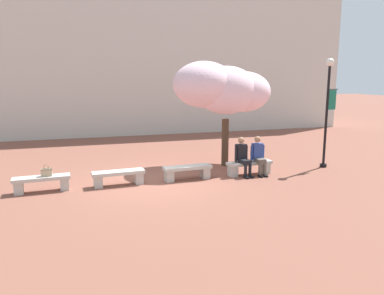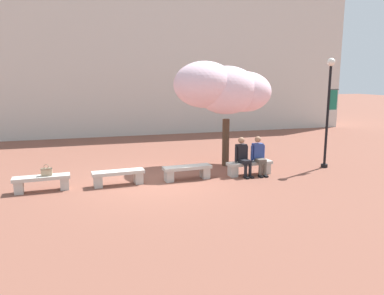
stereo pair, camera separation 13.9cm
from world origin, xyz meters
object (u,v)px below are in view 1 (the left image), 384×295
cherry_tree_main (222,89)px  lamp_post_with_banner (328,103)px  stone_bench_center (187,171)px  stone_bench_west_end (42,182)px  handbag (46,172)px  person_seated_right (258,154)px  person_seated_left (242,155)px  stone_bench_near_east (249,166)px  stone_bench_near_west (119,176)px

cherry_tree_main → lamp_post_with_banner: (3.45, -1.42, -0.48)m
stone_bench_center → cherry_tree_main: 3.49m
stone_bench_west_end → handbag: 0.32m
stone_bench_center → lamp_post_with_banner: (5.25, 0.18, 2.04)m
person_seated_right → lamp_post_with_banner: 3.23m
stone_bench_west_end → handbag: size_ratio=4.67×
lamp_post_with_banner → person_seated_left: bearing=-176.1°
cherry_tree_main → person_seated_left: bearing=-86.8°
handbag → stone_bench_center: bearing=0.0°
lamp_post_with_banner → person_seated_right: bearing=-175.2°
person_seated_left → cherry_tree_main: 2.69m
stone_bench_near_east → cherry_tree_main: bearing=103.3°
person_seated_right → lamp_post_with_banner: size_ratio=0.33×
cherry_tree_main → person_seated_right: bearing=-67.8°
stone_bench_west_end → cherry_tree_main: cherry_tree_main is taller
person_seated_left → lamp_post_with_banner: 3.74m
stone_bench_west_end → stone_bench_near_east: same height
person_seated_right → handbag: person_seated_right is taller
person_seated_left → handbag: person_seated_left is taller
stone_bench_west_end → stone_bench_near_west: bearing=0.0°
person_seated_left → handbag: 6.08m
stone_bench_center → handbag: bearing=-180.0°
stone_bench_near_east → person_seated_left: (-0.28, -0.05, 0.40)m
person_seated_left → stone_bench_near_east: bearing=10.4°
stone_bench_near_east → person_seated_right: (0.30, -0.05, 0.40)m
stone_bench_near_west → person_seated_right: (4.64, -0.05, 0.40)m
stone_bench_west_end → stone_bench_center: size_ratio=1.00×
person_seated_right → cherry_tree_main: cherry_tree_main is taller
stone_bench_center → person_seated_right: person_seated_right is taller
stone_bench_center → lamp_post_with_banner: bearing=1.9°
person_seated_left → person_seated_right: same height
lamp_post_with_banner → stone_bench_center: bearing=-178.1°
stone_bench_near_east → person_seated_left: size_ratio=1.23×
person_seated_right → stone_bench_near_east: bearing=169.8°
stone_bench_near_east → person_seated_right: bearing=-10.2°
stone_bench_near_east → lamp_post_with_banner: size_ratio=0.41×
stone_bench_near_west → person_seated_right: bearing=-0.7°
stone_bench_center → person_seated_left: size_ratio=1.23×
stone_bench_near_west → stone_bench_center: same height
person_seated_left → person_seated_right: (0.58, -0.00, 0.00)m
stone_bench_near_east → handbag: bearing=-180.0°
cherry_tree_main → lamp_post_with_banner: bearing=-22.4°
handbag → lamp_post_with_banner: size_ratio=0.09×
stone_bench_near_west → handbag: bearing=-180.0°
stone_bench_center → person_seated_right: bearing=-1.2°
stone_bench_west_end → lamp_post_with_banner: 9.81m
stone_bench_near_west → lamp_post_with_banner: 7.69m
person_seated_left → lamp_post_with_banner: bearing=3.9°
stone_bench_west_end → stone_bench_near_east: (6.51, 0.00, 0.00)m
handbag → cherry_tree_main: (5.99, 1.60, 2.24)m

